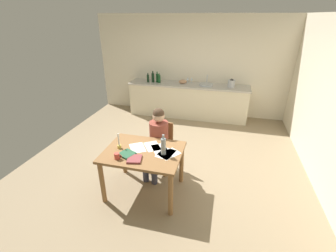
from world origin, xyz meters
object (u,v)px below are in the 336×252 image
person_seated (157,138)px  sink_unit (206,84)px  chair_at_table (161,144)px  mixing_bowl (183,82)px  wine_bottle_on_table (163,146)px  bottle_wine_red (157,78)px  book_magazine (134,159)px  stovetop_kettle (231,83)px  bottle_vinegar (153,77)px  dining_table (143,157)px  coffee_mug (117,156)px  bottle_oil (148,78)px  bottle_sauce (159,79)px  wine_glass_near_sink (192,79)px  wine_glass_by_kettle (188,79)px  book_cookery (127,154)px

person_seated → sink_unit: person_seated is taller
chair_at_table → mixing_bowl: mixing_bowl is taller
wine_bottle_on_table → bottle_wine_red: bottle_wine_red is taller
book_magazine → stovetop_kettle: (1.24, 3.47, 0.24)m
bottle_vinegar → wine_bottle_on_table: bearing=-69.8°
wine_bottle_on_table → bottle_vinegar: 3.42m
dining_table → chair_at_table: chair_at_table is taller
wine_bottle_on_table → bottle_vinegar: bottle_vinegar is taller
coffee_mug → wine_bottle_on_table: size_ratio=0.35×
sink_unit → bottle_oil: 1.57m
bottle_vinegar → bottle_sauce: bottle_vinegar is taller
coffee_mug → bottle_vinegar: 3.54m
sink_unit → bottle_vinegar: 1.44m
dining_table → wine_bottle_on_table: 0.40m
bottle_wine_red → wine_bottle_on_table: bearing=-71.8°
person_seated → wine_glass_near_sink: size_ratio=7.76×
book_magazine → stovetop_kettle: bearing=58.0°
wine_bottle_on_table → bottle_oil: bearing=112.4°
coffee_mug → wine_glass_near_sink: size_ratio=0.72×
coffee_mug → wine_bottle_on_table: wine_bottle_on_table is taller
bottle_oil → stovetop_kettle: (2.20, 0.06, -0.01)m
bottle_sauce → wine_glass_by_kettle: size_ratio=1.60×
bottle_wine_red → wine_glass_by_kettle: (0.81, 0.14, -0.01)m
coffee_mug → bottle_oil: bottle_oil is taller
person_seated → coffee_mug: 0.89m
person_seated → bottle_sauce: size_ratio=4.86×
stovetop_kettle → book_magazine: bearing=-109.6°
coffee_mug → stovetop_kettle: bearing=67.1°
dining_table → coffee_mug: bearing=-134.2°
person_seated → wine_glass_by_kettle: person_seated is taller
bottle_oil → dining_table: bearing=-72.6°
mixing_bowl → chair_at_table: bearing=-87.2°
bottle_wine_red → wine_glass_near_sink: bottle_wine_red is taller
sink_unit → bottle_sauce: bearing=-177.6°
person_seated → bottle_vinegar: bearing=109.1°
coffee_mug → chair_at_table: bearing=69.9°
mixing_bowl → wine_glass_by_kettle: bearing=43.7°
chair_at_table → stovetop_kettle: 2.83m
bottle_wine_red → bottle_sauce: (0.07, -0.06, -0.01)m
bottle_wine_red → chair_at_table: bearing=-72.1°
book_magazine → bottle_vinegar: bottle_vinegar is taller
dining_table → book_cookery: bearing=-139.0°
coffee_mug → stovetop_kettle: (1.48, 3.51, 0.21)m
person_seated → wine_glass_by_kettle: size_ratio=7.76×
book_magazine → sink_unit: sink_unit is taller
bottle_oil → bottle_sauce: bearing=1.9°
chair_at_table → wine_glass_by_kettle: wine_glass_by_kettle is taller
book_cookery → bottle_vinegar: 3.44m
wine_glass_by_kettle → sink_unit: bearing=-15.7°
bottle_wine_red → stovetop_kettle: size_ratio=1.27×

